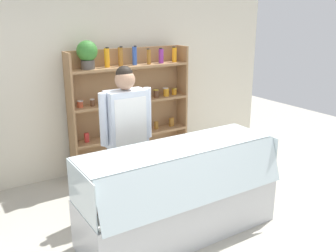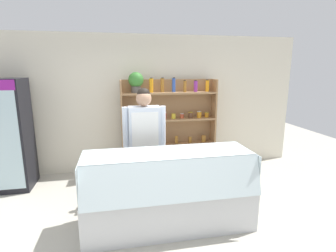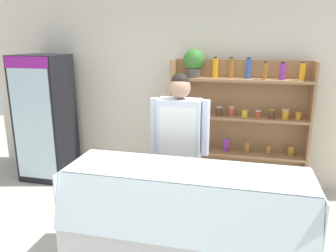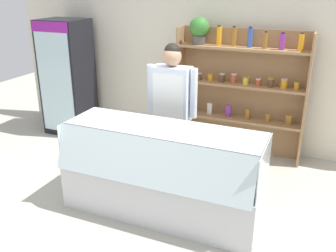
{
  "view_description": "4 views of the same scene",
  "coord_description": "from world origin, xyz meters",
  "px_view_note": "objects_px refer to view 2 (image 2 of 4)",
  "views": [
    {
      "loc": [
        -1.82,
        -2.95,
        2.35
      ],
      "look_at": [
        0.36,
        0.46,
        1.11
      ],
      "focal_mm": 40.0,
      "sensor_mm": 36.0,
      "label": 1
    },
    {
      "loc": [
        -0.39,
        -3.04,
        2.05
      ],
      "look_at": [
        0.33,
        0.56,
        1.24
      ],
      "focal_mm": 28.0,
      "sensor_mm": 36.0,
      "label": 2
    },
    {
      "loc": [
        0.7,
        -2.56,
        2.13
      ],
      "look_at": [
        -0.09,
        0.75,
        1.21
      ],
      "focal_mm": 35.0,
      "sensor_mm": 36.0,
      "label": 3
    },
    {
      "loc": [
        1.72,
        -3.27,
        2.45
      ],
      "look_at": [
        0.1,
        0.52,
        0.85
      ],
      "focal_mm": 40.0,
      "sensor_mm": 36.0,
      "label": 4
    }
  ],
  "objects_px": {
    "shelving_unit": "(165,117)",
    "shop_clerk": "(144,134)",
    "drinks_fridge": "(6,135)",
    "deli_display_case": "(168,203)"
  },
  "relations": [
    {
      "from": "deli_display_case",
      "to": "drinks_fridge",
      "type": "bearing_deg",
      "value": 146.1
    },
    {
      "from": "shop_clerk",
      "to": "drinks_fridge",
      "type": "bearing_deg",
      "value": 158.8
    },
    {
      "from": "shop_clerk",
      "to": "shelving_unit",
      "type": "bearing_deg",
      "value": 64.78
    },
    {
      "from": "drinks_fridge",
      "to": "shelving_unit",
      "type": "bearing_deg",
      "value": 5.06
    },
    {
      "from": "drinks_fridge",
      "to": "deli_display_case",
      "type": "bearing_deg",
      "value": -33.9
    },
    {
      "from": "shelving_unit",
      "to": "shop_clerk",
      "type": "height_order",
      "value": "shelving_unit"
    },
    {
      "from": "drinks_fridge",
      "to": "shop_clerk",
      "type": "height_order",
      "value": "drinks_fridge"
    },
    {
      "from": "shelving_unit",
      "to": "deli_display_case",
      "type": "relative_size",
      "value": 0.91
    },
    {
      "from": "shelving_unit",
      "to": "shop_clerk",
      "type": "relative_size",
      "value": 1.12
    },
    {
      "from": "drinks_fridge",
      "to": "deli_display_case",
      "type": "xyz_separation_m",
      "value": [
        2.47,
        -1.66,
        -0.63
      ]
    }
  ]
}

